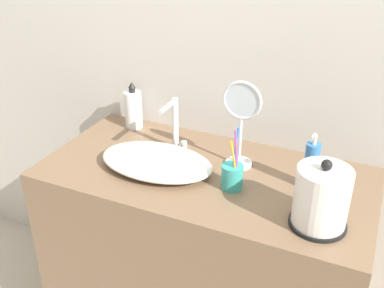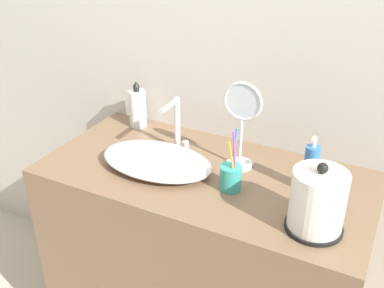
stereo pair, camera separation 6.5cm
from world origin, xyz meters
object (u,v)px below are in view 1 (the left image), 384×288
Objects in this scene: electric_kettle at (321,200)px; faucet at (175,123)px; toothbrush_cup at (232,176)px; shampoo_bottle at (133,109)px; vanity_mirror at (241,118)px; lotion_bottle at (311,165)px.

faucet is at bearing 158.01° from electric_kettle.
toothbrush_cup is 0.61m from shampoo_bottle.
faucet is at bearing -179.32° from vanity_mirror.
toothbrush_cup is at bearing -79.14° from vanity_mirror.
toothbrush_cup is at bearing -28.14° from faucet.
faucet is 0.29m from shampoo_bottle.
lotion_bottle is (0.23, 0.11, 0.04)m from toothbrush_cup.
faucet is 0.33m from toothbrush_cup.
vanity_mirror reaches higher than shampoo_bottle.
electric_kettle is 0.91m from shampoo_bottle.
vanity_mirror is (-0.33, 0.24, 0.10)m from electric_kettle.
vanity_mirror reaches higher than electric_kettle.
toothbrush_cup is 0.21m from vanity_mirror.
shampoo_bottle is 0.54m from vanity_mirror.
electric_kettle reaches higher than faucet.
electric_kettle is 0.69× the size of vanity_mirror.
electric_kettle is at bearing -21.99° from faucet.
shampoo_bottle is at bearing 168.30° from lotion_bottle.
electric_kettle reaches higher than shampoo_bottle.
toothbrush_cup reaches higher than lotion_bottle.
faucet reaches higher than shampoo_bottle.
vanity_mirror is at bearing 170.80° from lotion_bottle.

